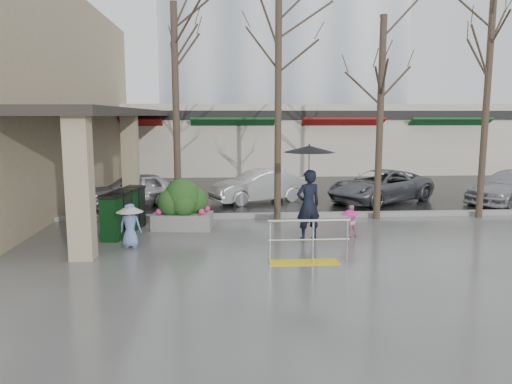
{
  "coord_description": "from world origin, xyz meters",
  "views": [
    {
      "loc": [
        -0.56,
        -12.28,
        3.38
      ],
      "look_at": [
        0.34,
        1.24,
        1.3
      ],
      "focal_mm": 35.0,
      "sensor_mm": 36.0,
      "label": 1
    }
  ],
  "objects": [
    {
      "name": "tree_midwest",
      "position": [
        1.2,
        3.6,
        5.23
      ],
      "size": [
        3.2,
        3.2,
        7.0
      ],
      "color": "#382B21",
      "rests_on": "ground"
    },
    {
      "name": "ground",
      "position": [
        0.0,
        0.0,
        0.0
      ],
      "size": [
        120.0,
        120.0,
        0.0
      ],
      "primitive_type": "plane",
      "color": "#51514F",
      "rests_on": "ground"
    },
    {
      "name": "child_blue",
      "position": [
        -2.97,
        0.51,
        0.69
      ],
      "size": [
        0.7,
        0.7,
        1.15
      ],
      "rotation": [
        0.0,
        0.0,
        2.98
      ],
      "color": "#6982BB",
      "rests_on": "ground"
    },
    {
      "name": "tree_mideast",
      "position": [
        4.5,
        3.6,
        4.86
      ],
      "size": [
        3.2,
        3.2,
        6.5
      ],
      "color": "#382B21",
      "rests_on": "ground"
    },
    {
      "name": "car_c",
      "position": [
        5.61,
        6.76,
        0.63
      ],
      "size": [
        4.96,
        4.16,
        1.26
      ],
      "primitive_type": "imported",
      "rotation": [
        0.0,
        0.0,
        -1.02
      ],
      "color": "#5A5D62",
      "rests_on": "ground"
    },
    {
      "name": "near_building",
      "position": [
        -9.0,
        8.0,
        4.0
      ],
      "size": [
        6.0,
        18.0,
        8.0
      ],
      "primitive_type": "cube",
      "color": "tan",
      "rests_on": "ground"
    },
    {
      "name": "car_a",
      "position": [
        -3.97,
        6.55,
        0.63
      ],
      "size": [
        3.96,
        2.42,
        1.26
      ],
      "primitive_type": "imported",
      "rotation": [
        0.0,
        0.0,
        -1.3
      ],
      "color": "silver",
      "rests_on": "ground"
    },
    {
      "name": "woman",
      "position": [
        1.76,
        0.97,
        1.51
      ],
      "size": [
        1.39,
        1.39,
        2.63
      ],
      "rotation": [
        0.0,
        0.0,
        3.45
      ],
      "color": "black",
      "rests_on": "ground"
    },
    {
      "name": "planter",
      "position": [
        -1.77,
        2.51,
        0.73
      ],
      "size": [
        1.83,
        1.08,
        1.53
      ],
      "rotation": [
        0.0,
        0.0,
        -0.1
      ],
      "color": "slate",
      "rests_on": "ground"
    },
    {
      "name": "curb",
      "position": [
        0.0,
        4.0,
        0.07
      ],
      "size": [
        120.0,
        0.3,
        0.15
      ],
      "primitive_type": "cube",
      "color": "gray",
      "rests_on": "ground"
    },
    {
      "name": "canopy_slab",
      "position": [
        -4.8,
        8.0,
        3.62
      ],
      "size": [
        2.8,
        18.0,
        0.25
      ],
      "primitive_type": "cube",
      "color": "#2D2823",
      "rests_on": "pillar_front"
    },
    {
      "name": "child_pink",
      "position": [
        3.0,
        1.26,
        0.52
      ],
      "size": [
        0.54,
        0.54,
        0.9
      ],
      "rotation": [
        0.0,
        0.0,
        3.45
      ],
      "color": "pink",
      "rests_on": "ground"
    },
    {
      "name": "office_tower",
      "position": [
        4.0,
        30.0,
        12.5
      ],
      "size": [
        18.0,
        12.0,
        25.0
      ],
      "primitive_type": "cube",
      "color": "#8C99A8",
      "rests_on": "ground"
    },
    {
      "name": "pillar_back",
      "position": [
        -3.9,
        6.0,
        1.75
      ],
      "size": [
        0.55,
        0.55,
        3.5
      ],
      "primitive_type": "cube",
      "color": "tan",
      "rests_on": "ground"
    },
    {
      "name": "car_b",
      "position": [
        0.86,
        7.11,
        0.63
      ],
      "size": [
        4.04,
        2.76,
        1.26
      ],
      "primitive_type": "imported",
      "rotation": [
        0.0,
        0.0,
        -1.16
      ],
      "color": "silver",
      "rests_on": "ground"
    },
    {
      "name": "tree_east",
      "position": [
        8.0,
        3.6,
        5.38
      ],
      "size": [
        3.2,
        3.2,
        7.2
      ],
      "color": "#382B21",
      "rests_on": "ground"
    },
    {
      "name": "tree_west",
      "position": [
        -2.0,
        3.6,
        5.08
      ],
      "size": [
        3.2,
        3.2,
        6.8
      ],
      "color": "#382B21",
      "rests_on": "ground"
    },
    {
      "name": "storefront_row",
      "position": [
        2.0,
        17.97,
        2.01
      ],
      "size": [
        34.0,
        6.74,
        4.0
      ],
      "color": "beige",
      "rests_on": "ground"
    },
    {
      "name": "news_boxes",
      "position": [
        -3.43,
        2.09,
        0.63
      ],
      "size": [
        0.95,
        2.31,
        1.26
      ],
      "rotation": [
        0.0,
        0.0,
        -0.2
      ],
      "color": "black",
      "rests_on": "ground"
    },
    {
      "name": "street_asphalt",
      "position": [
        0.0,
        22.0,
        0.01
      ],
      "size": [
        120.0,
        36.0,
        0.01
      ],
      "primitive_type": "cube",
      "color": "black",
      "rests_on": "ground"
    },
    {
      "name": "handrail",
      "position": [
        1.36,
        -1.2,
        0.38
      ],
      "size": [
        1.9,
        0.5,
        1.03
      ],
      "color": "yellow",
      "rests_on": "ground"
    },
    {
      "name": "pillar_front",
      "position": [
        -3.9,
        -0.5,
        1.75
      ],
      "size": [
        0.55,
        0.55,
        3.5
      ],
      "primitive_type": "cube",
      "color": "tan",
      "rests_on": "ground"
    },
    {
      "name": "car_d",
      "position": [
        10.65,
        6.26,
        0.63
      ],
      "size": [
        4.63,
        3.74,
        1.26
      ],
      "primitive_type": "imported",
      "rotation": [
        0.0,
        0.0,
        -1.03
      ],
      "color": "#A09FA4",
      "rests_on": "ground"
    }
  ]
}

